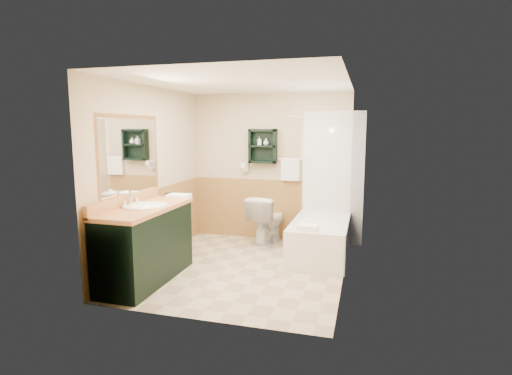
% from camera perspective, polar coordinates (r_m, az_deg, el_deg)
% --- Properties ---
extents(floor, '(3.00, 3.00, 0.00)m').
position_cam_1_polar(floor, '(5.40, -1.87, -11.41)').
color(floor, '#C3B38E').
rests_on(floor, ground).
extents(back_wall, '(2.60, 0.04, 2.40)m').
position_cam_1_polar(back_wall, '(6.58, 2.05, 2.91)').
color(back_wall, beige).
rests_on(back_wall, ground).
extents(left_wall, '(0.04, 3.00, 2.40)m').
position_cam_1_polar(left_wall, '(5.66, -14.80, 1.73)').
color(left_wall, beige).
rests_on(left_wall, ground).
extents(right_wall, '(0.04, 3.00, 2.40)m').
position_cam_1_polar(right_wall, '(4.89, 12.99, 0.79)').
color(right_wall, beige).
rests_on(right_wall, ground).
extents(ceiling, '(2.60, 3.00, 0.04)m').
position_cam_1_polar(ceiling, '(5.11, -2.00, 15.03)').
color(ceiling, white).
rests_on(ceiling, back_wall).
extents(wainscot_left, '(2.98, 2.98, 1.00)m').
position_cam_1_polar(wainscot_left, '(5.76, -14.24, -5.21)').
color(wainscot_left, '#A87F44').
rests_on(wainscot_left, left_wall).
extents(wainscot_back, '(2.58, 2.58, 1.00)m').
position_cam_1_polar(wainscot_back, '(6.65, 1.95, -3.14)').
color(wainscot_back, '#A87F44').
rests_on(wainscot_back, back_wall).
extents(mirror_frame, '(1.30, 1.30, 1.00)m').
position_cam_1_polar(mirror_frame, '(5.14, -17.54, 4.33)').
color(mirror_frame, olive).
rests_on(mirror_frame, left_wall).
extents(mirror_glass, '(1.20, 1.20, 0.90)m').
position_cam_1_polar(mirror_glass, '(5.13, -17.49, 4.33)').
color(mirror_glass, white).
rests_on(mirror_glass, left_wall).
extents(tile_right, '(1.50, 1.50, 2.10)m').
position_cam_1_polar(tile_right, '(5.66, 12.89, 0.27)').
color(tile_right, white).
rests_on(tile_right, right_wall).
extents(tile_back, '(0.95, 0.95, 2.10)m').
position_cam_1_polar(tile_back, '(6.39, 10.92, 1.24)').
color(tile_back, white).
rests_on(tile_back, back_wall).
extents(tile_accent, '(1.50, 1.50, 0.10)m').
position_cam_1_polar(tile_accent, '(5.60, 13.08, 8.91)').
color(tile_accent, '#154C36').
rests_on(tile_accent, right_wall).
extents(wall_shelf, '(0.45, 0.15, 0.55)m').
position_cam_1_polar(wall_shelf, '(6.46, 0.96, 5.93)').
color(wall_shelf, black).
rests_on(wall_shelf, back_wall).
extents(hair_dryer, '(0.10, 0.24, 0.18)m').
position_cam_1_polar(hair_dryer, '(6.59, -1.52, 2.92)').
color(hair_dryer, silver).
rests_on(hair_dryer, back_wall).
extents(towel_bar, '(0.40, 0.06, 0.40)m').
position_cam_1_polar(towel_bar, '(6.42, 4.96, 4.09)').
color(towel_bar, white).
rests_on(towel_bar, back_wall).
extents(curtain_rod, '(0.03, 1.60, 0.03)m').
position_cam_1_polar(curtain_rod, '(5.69, 5.53, 10.08)').
color(curtain_rod, silver).
rests_on(curtain_rod, back_wall).
extents(shower_curtain, '(1.05, 1.05, 1.70)m').
position_cam_1_polar(shower_curtain, '(5.90, 5.71, 1.74)').
color(shower_curtain, beige).
rests_on(shower_curtain, curtain_rod).
extents(vanity, '(0.59, 1.45, 0.92)m').
position_cam_1_polar(vanity, '(5.02, -15.43, -7.75)').
color(vanity, black).
rests_on(vanity, ground).
extents(bathtub, '(0.79, 1.50, 0.52)m').
position_cam_1_polar(bathtub, '(5.87, 9.17, -7.19)').
color(bathtub, white).
rests_on(bathtub, ground).
extents(toilet, '(0.57, 0.85, 0.77)m').
position_cam_1_polar(toilet, '(6.38, 1.64, -4.68)').
color(toilet, white).
rests_on(toilet, ground).
extents(counter_towel, '(0.29, 0.23, 0.04)m').
position_cam_1_polar(counter_towel, '(5.47, -11.00, -1.17)').
color(counter_towel, white).
rests_on(counter_towel, vanity).
extents(vanity_book, '(0.14, 0.08, 0.20)m').
position_cam_1_polar(vanity_book, '(5.66, -12.96, -0.08)').
color(vanity_book, black).
rests_on(vanity_book, vanity).
extents(tub_towel, '(0.26, 0.22, 0.07)m').
position_cam_1_polar(tub_towel, '(5.25, 7.41, -5.68)').
color(tub_towel, white).
rests_on(tub_towel, bathtub).
extents(soap_bottle_a, '(0.10, 0.15, 0.06)m').
position_cam_1_polar(soap_bottle_a, '(6.47, 0.48, 6.34)').
color(soap_bottle_a, white).
rests_on(soap_bottle_a, wall_shelf).
extents(soap_bottle_b, '(0.10, 0.12, 0.09)m').
position_cam_1_polar(soap_bottle_b, '(6.44, 1.43, 6.43)').
color(soap_bottle_b, white).
rests_on(soap_bottle_b, wall_shelf).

